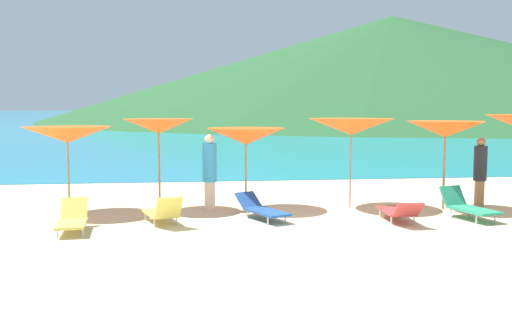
{
  "coord_description": "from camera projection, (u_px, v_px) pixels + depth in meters",
  "views": [
    {
      "loc": [
        -2.71,
        -10.22,
        2.54
      ],
      "look_at": [
        -0.99,
        4.08,
        1.2
      ],
      "focal_mm": 39.67,
      "sensor_mm": 36.0,
      "label": 1
    }
  ],
  "objects": [
    {
      "name": "ground_plane",
      "position": [
        264.0,
        182.0,
        20.56
      ],
      "size": [
        50.0,
        100.0,
        0.3
      ],
      "primitive_type": "cube",
      "color": "beige"
    },
    {
      "name": "ocean_water",
      "position": [
        195.0,
        113.0,
        237.1
      ],
      "size": [
        650.0,
        440.0,
        0.02
      ],
      "primitive_type": "cube",
      "color": "teal",
      "rests_on": "ground_plane"
    },
    {
      "name": "headland_hill",
      "position": [
        391.0,
        69.0,
        109.31
      ],
      "size": [
        130.76,
        130.76,
        20.06
      ],
      "primitive_type": "cone",
      "color": "#235128",
      "rests_on": "ground_plane"
    },
    {
      "name": "umbrella_0",
      "position": [
        67.0,
        135.0,
        13.37
      ],
      "size": [
        2.07,
        2.07,
        2.09
      ],
      "color": "#9E7F59",
      "rests_on": "ground_plane"
    },
    {
      "name": "umbrella_1",
      "position": [
        159.0,
        126.0,
        13.84
      ],
      "size": [
        1.79,
        1.79,
        2.26
      ],
      "color": "#9E7F59",
      "rests_on": "ground_plane"
    },
    {
      "name": "umbrella_2",
      "position": [
        246.0,
        137.0,
        13.99
      ],
      "size": [
        2.13,
        2.13,
        2.03
      ],
      "color": "#9E7F59",
      "rests_on": "ground_plane"
    },
    {
      "name": "umbrella_3",
      "position": [
        351.0,
        127.0,
        14.17
      ],
      "size": [
        2.28,
        2.28,
        2.26
      ],
      "color": "#9E7F59",
      "rests_on": "ground_plane"
    },
    {
      "name": "umbrella_4",
      "position": [
        445.0,
        129.0,
        13.95
      ],
      "size": [
        2.07,
        2.07,
        2.2
      ],
      "color": "#9E7F59",
      "rests_on": "ground_plane"
    },
    {
      "name": "lounge_chair_0",
      "position": [
        399.0,
        211.0,
        12.46
      ],
      "size": [
        0.63,
        1.54,
        0.57
      ],
      "rotation": [
        0.0,
        0.0,
        3.11
      ],
      "color": "#A53333",
      "rests_on": "ground_plane"
    },
    {
      "name": "lounge_chair_1",
      "position": [
        163.0,
        212.0,
        12.28
      ],
      "size": [
        0.97,
        1.5,
        0.69
      ],
      "rotation": [
        0.0,
        0.0,
        3.46
      ],
      "color": "#D8BF4C",
      "rests_on": "ground_plane"
    },
    {
      "name": "lounge_chair_2",
      "position": [
        262.0,
        208.0,
        12.88
      ],
      "size": [
        1.17,
        1.72,
        0.53
      ],
      "rotation": [
        0.0,
        0.0,
        0.44
      ],
      "color": "#1E478C",
      "rests_on": "ground_plane"
    },
    {
      "name": "lounge_chair_3",
      "position": [
        468.0,
        206.0,
        12.93
      ],
      "size": [
        0.95,
        1.54,
        0.69
      ],
      "rotation": [
        0.0,
        0.0,
        0.26
      ],
      "color": "#268C66",
      "rests_on": "ground_plane"
    },
    {
      "name": "lounge_chair_4",
      "position": [
        72.0,
        219.0,
        11.59
      ],
      "size": [
        0.68,
        1.42,
        0.62
      ],
      "rotation": [
        0.0,
        0.0,
        0.1
      ],
      "color": "#D8BF4C",
      "rests_on": "ground_plane"
    },
    {
      "name": "beachgoer_2",
      "position": [
        210.0,
        170.0,
        13.87
      ],
      "size": [
        0.35,
        0.35,
        1.89
      ],
      "rotation": [
        0.0,
        0.0,
        3.59
      ],
      "color": "beige",
      "rests_on": "ground_plane"
    },
    {
      "name": "beachgoer_3",
      "position": [
        480.0,
        170.0,
        14.38
      ],
      "size": [
        0.33,
        0.33,
        1.78
      ],
      "rotation": [
        0.0,
        0.0,
        4.62
      ],
      "color": "#A3704C",
      "rests_on": "ground_plane"
    },
    {
      "name": "cruise_ship",
      "position": [
        314.0,
        93.0,
        200.72
      ],
      "size": [
        45.5,
        19.37,
        20.24
      ],
      "rotation": [
        0.0,
        0.0,
        -0.22
      ],
      "color": "white",
      "rests_on": "ocean_water"
    }
  ]
}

